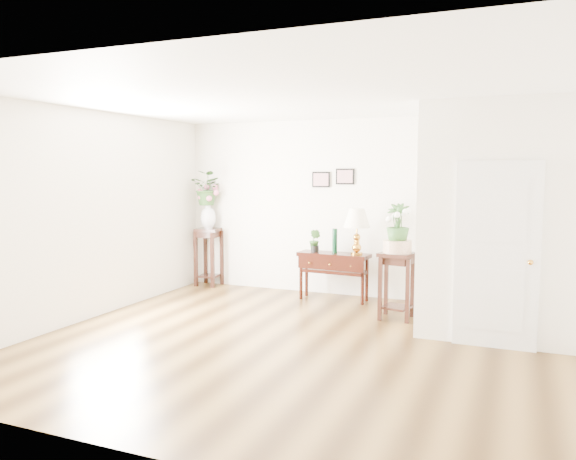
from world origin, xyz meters
The scene contains 20 objects.
floor centered at (0.00, 0.00, 0.00)m, with size 6.00×5.50×0.02m, color brown.
ceiling centered at (0.00, 0.00, 2.80)m, with size 6.00×5.50×0.02m, color white.
wall_back centered at (0.00, 2.75, 1.40)m, with size 6.00×0.02×2.80m, color white.
wall_front centered at (0.00, -2.75, 1.40)m, with size 6.00×0.02×2.80m, color white.
wall_left centered at (-3.00, 0.00, 1.40)m, with size 0.02×5.50×2.80m, color white.
partition centered at (2.10, 1.77, 1.40)m, with size 1.80×1.95×2.80m, color white.
door centered at (2.10, 0.78, 1.05)m, with size 0.90×0.05×2.10m, color silver.
art_print_left centered at (-0.65, 2.73, 1.85)m, with size 0.30×0.02×0.25m, color black.
art_print_right centered at (-0.25, 2.73, 1.90)m, with size 0.30×0.02×0.25m, color black.
wall_ornament centered at (1.16, 1.90, 2.05)m, with size 0.51×0.51×0.07m, color tan.
console_table centered at (-0.29, 2.32, 0.37)m, with size 1.10×0.37×0.74m, color black.
table_lamp centered at (0.07, 2.32, 1.09)m, with size 0.40×0.40×0.70m, color #AF7521.
green_vase centered at (-0.28, 2.32, 0.91)m, with size 0.08×0.08×0.38m, color black.
potted_plant centered at (-0.60, 2.32, 0.90)m, with size 0.19×0.15×0.34m, color #284F1F.
plant_stand_a centered at (-2.65, 2.57, 0.50)m, with size 0.39×0.39×1.00m, color black.
porcelain_vase centered at (-2.65, 2.57, 1.22)m, with size 0.26×0.26×0.45m, color silver, non-canonical shape.
lily_arrangement centered at (-2.65, 2.57, 1.70)m, with size 0.53×0.46×0.59m, color #284F1F.
plant_stand_b centered at (0.83, 1.60, 0.45)m, with size 0.42×0.42×0.90m, color black.
ceramic_bowl centered at (0.83, 1.60, 0.98)m, with size 0.38×0.38×0.17m, color #DBBA8D.
narcissus centered at (0.83, 1.60, 1.29)m, with size 0.30×0.30×0.54m, color #284F1F.
Camera 1 is at (2.32, -5.81, 1.98)m, focal length 35.00 mm.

